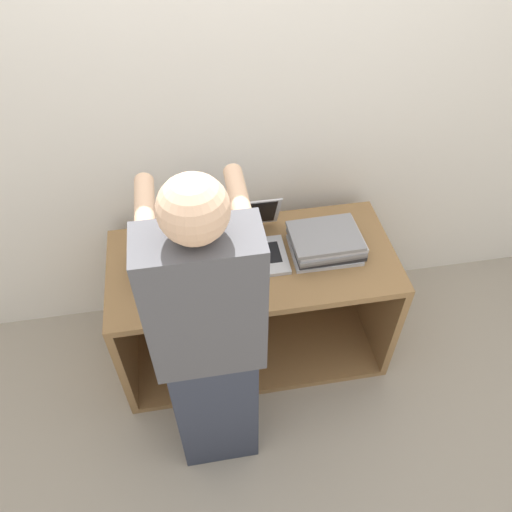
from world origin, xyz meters
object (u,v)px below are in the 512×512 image
object	(u,v)px
laptop_stack_left	(175,260)
laptop_stack_right	(326,242)
laptop_open	(251,243)
person	(210,348)

from	to	relation	value
laptop_stack_left	laptop_stack_right	distance (m)	0.70
laptop_open	laptop_stack_left	world-z (taller)	laptop_open
laptop_stack_right	person	xyz separation A→B (m)	(-0.60, -0.52, 0.04)
laptop_open	person	world-z (taller)	person
laptop_open	laptop_stack_right	xyz separation A→B (m)	(0.35, -0.06, 0.00)
laptop_open	laptop_stack_right	bearing A→B (deg)	-9.46
laptop_stack_left	laptop_stack_right	size ratio (longest dim) A/B	1.01
laptop_stack_left	person	bearing A→B (deg)	-78.51
laptop_open	laptop_stack_left	size ratio (longest dim) A/B	1.04
laptop_open	laptop_stack_left	bearing A→B (deg)	-170.48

